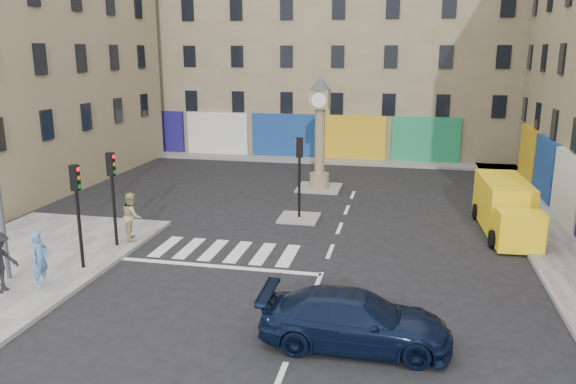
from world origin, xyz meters
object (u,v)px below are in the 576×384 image
(traffic_light_left_far, at_px, (112,184))
(clock_pillar, at_px, (320,126))
(traffic_light_island, at_px, (299,164))
(navy_sedan, at_px, (355,320))
(yellow_van, at_px, (506,207))
(pedestrian_blue, at_px, (40,259))
(pedestrian_tan, at_px, (132,216))
(traffic_light_left_near, at_px, (77,200))

(traffic_light_left_far, height_order, clock_pillar, clock_pillar)
(traffic_light_island, xyz_separation_m, navy_sedan, (3.59, -10.98, -1.86))
(traffic_light_left_far, xyz_separation_m, yellow_van, (15.30, 5.49, -1.55))
(pedestrian_blue, bearing_deg, pedestrian_tan, -3.44)
(traffic_light_left_far, xyz_separation_m, pedestrian_blue, (-0.41, -4.13, -1.55))
(traffic_light_island, distance_m, pedestrian_tan, 7.69)
(traffic_light_left_near, height_order, clock_pillar, clock_pillar)
(yellow_van, bearing_deg, clock_pillar, 143.80)
(navy_sedan, xyz_separation_m, pedestrian_tan, (-9.59, 6.40, 0.39))
(pedestrian_tan, bearing_deg, pedestrian_blue, 143.49)
(pedestrian_tan, bearing_deg, clock_pillar, -57.91)
(clock_pillar, height_order, pedestrian_tan, clock_pillar)
(traffic_light_left_near, relative_size, navy_sedan, 0.73)
(traffic_light_left_near, relative_size, pedestrian_tan, 1.91)
(traffic_light_island, bearing_deg, pedestrian_blue, -125.15)
(traffic_light_island, xyz_separation_m, pedestrian_tan, (-6.00, -4.58, -1.47))
(traffic_light_left_far, bearing_deg, navy_sedan, -29.42)
(traffic_light_left_near, bearing_deg, traffic_light_left_far, 90.00)
(pedestrian_blue, bearing_deg, traffic_light_left_far, -0.95)
(clock_pillar, distance_m, pedestrian_tan, 12.40)
(traffic_light_left_near, height_order, pedestrian_tan, traffic_light_left_near)
(pedestrian_blue, bearing_deg, yellow_van, -53.80)
(traffic_light_left_far, height_order, pedestrian_blue, traffic_light_left_far)
(yellow_van, bearing_deg, traffic_light_left_near, -155.67)
(clock_pillar, bearing_deg, yellow_van, -33.24)
(clock_pillar, relative_size, pedestrian_tan, 3.14)
(clock_pillar, xyz_separation_m, pedestrian_tan, (-6.00, -10.57, -2.43))
(yellow_van, xyz_separation_m, pedestrian_blue, (-15.71, -9.62, -0.01))
(clock_pillar, bearing_deg, traffic_light_left_near, -114.55)
(navy_sedan, bearing_deg, traffic_light_left_far, 59.72)
(traffic_light_left_far, distance_m, pedestrian_tan, 1.74)
(traffic_light_left_near, height_order, yellow_van, traffic_light_left_near)
(clock_pillar, xyz_separation_m, yellow_van, (9.00, -5.90, -2.47))
(clock_pillar, height_order, navy_sedan, clock_pillar)
(traffic_light_left_far, bearing_deg, pedestrian_blue, -95.67)
(navy_sedan, relative_size, yellow_van, 0.83)
(traffic_light_left_far, bearing_deg, traffic_light_left_near, -90.00)
(traffic_light_left_far, distance_m, pedestrian_blue, 4.43)
(traffic_light_left_far, distance_m, navy_sedan, 11.51)
(pedestrian_blue, xyz_separation_m, pedestrian_tan, (0.71, 4.95, 0.05))
(traffic_light_left_far, bearing_deg, pedestrian_tan, 69.94)
(traffic_light_island, xyz_separation_m, pedestrian_blue, (-6.71, -9.53, -1.52))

